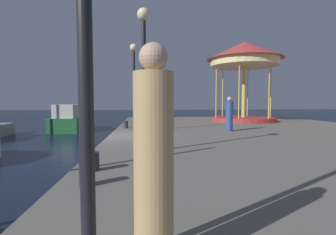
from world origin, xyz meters
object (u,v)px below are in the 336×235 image
(bollard_center, at_px, (126,125))
(bollard_south, at_px, (93,161))
(lamp_post_far_end, at_px, (134,72))
(lamp_post_mid_promenade, at_px, (144,54))
(bollard_north, at_px, (86,174))
(carousel, at_px, (244,61))
(motorboat_green, at_px, (71,121))
(person_by_the_water, at_px, (154,165))
(person_far_corner, at_px, (229,115))

(bollard_center, distance_m, bollard_south, 8.56)
(lamp_post_far_end, distance_m, bollard_south, 7.42)
(lamp_post_mid_promenade, height_order, bollard_north, lamp_post_mid_promenade)
(lamp_post_mid_promenade, xyz_separation_m, lamp_post_far_end, (-0.51, 5.08, 0.10))
(carousel, height_order, bollard_north, carousel)
(bollard_south, bearing_deg, motorboat_green, 107.61)
(lamp_post_far_end, bearing_deg, carousel, 37.16)
(lamp_post_mid_promenade, distance_m, bollard_south, 3.33)
(carousel, distance_m, bollard_center, 10.22)
(carousel, distance_m, person_by_the_water, 17.88)
(lamp_post_mid_promenade, bearing_deg, bollard_south, -120.10)
(bollard_south, bearing_deg, bollard_center, 89.95)
(lamp_post_mid_promenade, bearing_deg, carousel, 56.52)
(carousel, height_order, lamp_post_mid_promenade, carousel)
(lamp_post_mid_promenade, relative_size, person_by_the_water, 2.09)
(bollard_north, xyz_separation_m, bollard_south, (-0.07, 0.96, 0.00))
(bollard_center, bearing_deg, person_far_corner, -19.41)
(lamp_post_far_end, xyz_separation_m, person_by_the_water, (0.62, -10.13, -1.97))
(motorboat_green, relative_size, person_far_corner, 2.74)
(lamp_post_far_end, height_order, bollard_north, lamp_post_far_end)
(lamp_post_far_end, relative_size, person_by_the_water, 2.17)
(carousel, relative_size, bollard_north, 14.54)
(lamp_post_far_end, bearing_deg, motorboat_green, 123.53)
(bollard_south, distance_m, person_by_the_water, 3.50)
(bollard_center, bearing_deg, bollard_south, -90.05)
(motorboat_green, relative_size, lamp_post_far_end, 1.11)
(carousel, distance_m, bollard_north, 16.57)
(lamp_post_mid_promenade, relative_size, bollard_north, 10.07)
(lamp_post_far_end, height_order, bollard_center, lamp_post_far_end)
(lamp_post_far_end, distance_m, person_by_the_water, 10.34)
(motorboat_green, xyz_separation_m, bollard_north, (4.77, -15.78, 0.24))
(bollard_north, relative_size, bollard_south, 1.00)
(carousel, xyz_separation_m, bollard_south, (-8.31, -12.79, -4.19))
(lamp_post_mid_promenade, distance_m, bollard_center, 7.29)
(bollard_south, distance_m, person_far_corner, 8.52)
(lamp_post_mid_promenade, height_order, person_by_the_water, lamp_post_mid_promenade)
(bollard_north, height_order, person_by_the_water, person_by_the_water)
(motorboat_green, distance_m, person_far_corner, 12.80)
(bollard_south, relative_size, person_by_the_water, 0.21)
(carousel, xyz_separation_m, person_by_the_water, (-7.14, -16.01, -3.48))
(carousel, relative_size, person_far_corner, 3.42)
(person_by_the_water, bearing_deg, bollard_center, 95.61)
(carousel, xyz_separation_m, lamp_post_far_end, (-7.76, -5.89, -1.51))
(lamp_post_mid_promenade, distance_m, bollard_north, 3.92)
(carousel, bearing_deg, motorboat_green, 171.12)
(bollard_south, xyz_separation_m, person_by_the_water, (1.16, -3.23, 0.71))
(motorboat_green, bearing_deg, bollard_center, -53.05)
(lamp_post_far_end, bearing_deg, person_by_the_water, -86.50)
(carousel, bearing_deg, bollard_north, -120.93)
(carousel, bearing_deg, lamp_post_far_end, -142.84)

